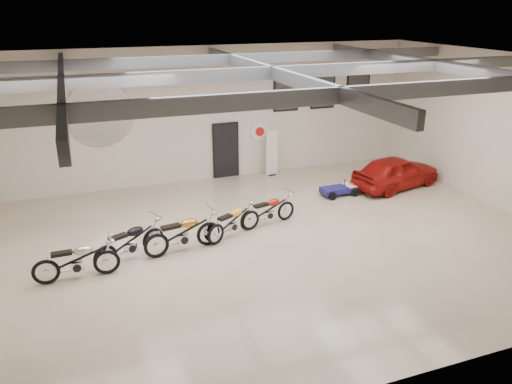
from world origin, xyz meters
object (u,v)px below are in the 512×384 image
object	(u,v)px
go_kart	(343,187)
vintage_car	(396,172)
motorcycle_black	(129,241)
motorcycle_gold	(183,233)
motorcycle_silver	(76,260)
banner_stand	(272,153)
motorcycle_red	(269,210)
motorcycle_yellow	(232,221)

from	to	relation	value
go_kart	vintage_car	xyz separation A→B (m)	(2.19, -0.00, 0.30)
motorcycle_black	motorcycle_gold	world-z (taller)	motorcycle_gold
motorcycle_silver	motorcycle_black	distance (m)	1.46
banner_stand	motorcycle_red	distance (m)	4.77
motorcycle_red	go_kart	distance (m)	3.74
motorcycle_gold	banner_stand	bearing A→B (deg)	38.56
motorcycle_gold	motorcycle_red	distance (m)	2.95
motorcycle_gold	motorcycle_red	xyz separation A→B (m)	(2.84, 0.82, -0.07)
motorcycle_silver	motorcycle_red	size ratio (longest dim) A/B	1.07
motorcycle_red	go_kart	xyz separation A→B (m)	(3.43, 1.49, -0.20)
motorcycle_black	motorcycle_yellow	xyz separation A→B (m)	(2.96, 0.41, -0.05)
banner_stand	go_kart	size ratio (longest dim) A/B	1.12
banner_stand	motorcycle_gold	size ratio (longest dim) A/B	0.85
motorcycle_yellow	motorcycle_silver	bearing A→B (deg)	164.38
motorcycle_silver	motorcycle_black	size ratio (longest dim) A/B	0.98
motorcycle_gold	motorcycle_red	bearing A→B (deg)	6.89
vintage_car	banner_stand	bearing A→B (deg)	39.60
vintage_car	motorcycle_silver	bearing A→B (deg)	91.49
vintage_car	motorcycle_yellow	bearing A→B (deg)	92.51
motorcycle_red	motorcycle_gold	bearing A→B (deg)	-177.34
vintage_car	motorcycle_red	bearing A→B (deg)	91.99
motorcycle_yellow	go_kart	world-z (taller)	motorcycle_yellow
motorcycle_silver	motorcycle_red	bearing A→B (deg)	13.56
motorcycle_red	vintage_car	xyz separation A→B (m)	(5.62, 1.49, 0.11)
motorcycle_black	motorcycle_silver	bearing A→B (deg)	177.81
banner_stand	motorcycle_red	bearing A→B (deg)	-120.49
banner_stand	motorcycle_silver	xyz separation A→B (m)	(-7.47, -5.75, -0.39)
motorcycle_black	vintage_car	distance (m)	10.14
motorcycle_black	motorcycle_yellow	distance (m)	2.99
banner_stand	motorcycle_silver	size ratio (longest dim) A/B	0.91
motorcycle_black	motorcycle_red	xyz separation A→B (m)	(4.26, 0.82, -0.04)
motorcycle_silver	motorcycle_gold	world-z (taller)	motorcycle_gold
motorcycle_yellow	vintage_car	xyz separation A→B (m)	(6.92, 1.90, 0.11)
motorcycle_silver	go_kart	bearing A→B (deg)	17.35
go_kart	motorcycle_yellow	bearing A→B (deg)	-160.70
motorcycle_gold	vintage_car	world-z (taller)	vintage_car
motorcycle_gold	motorcycle_yellow	bearing A→B (deg)	5.69
banner_stand	motorcycle_silver	distance (m)	9.44
motorcycle_black	motorcycle_yellow	bearing A→B (deg)	-16.89
banner_stand	motorcycle_black	distance (m)	8.04
banner_stand	motorcycle_gold	xyz separation A→B (m)	(-4.70, -5.19, -0.36)
motorcycle_gold	vintage_car	distance (m)	8.76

